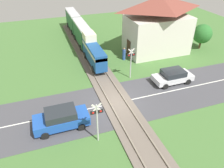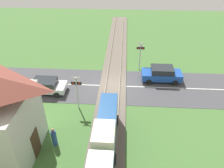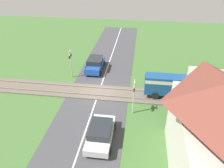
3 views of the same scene
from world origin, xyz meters
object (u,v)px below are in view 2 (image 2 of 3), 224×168
object	(u,v)px
car_near_crossing	(162,74)
crossing_signal_east_approach	(77,88)
car_far_side	(45,86)
pedestrian_by_station	(54,137)
crossing_signal_west_approach	(140,52)

from	to	relation	value
car_near_crossing	crossing_signal_east_approach	bearing A→B (deg)	32.75
car_far_side	crossing_signal_east_approach	distance (m)	4.68
car_far_side	pedestrian_by_station	xyz separation A→B (m)	(-2.80, 6.65, -0.02)
crossing_signal_east_approach	car_near_crossing	bearing A→B (deg)	-147.25
crossing_signal_west_approach	crossing_signal_east_approach	bearing A→B (deg)	52.37
crossing_signal_west_approach	pedestrian_by_station	size ratio (longest dim) A/B	2.16
car_far_side	crossing_signal_east_approach	world-z (taller)	crossing_signal_east_approach
car_far_side	car_near_crossing	bearing A→B (deg)	-166.39
car_near_crossing	crossing_signal_west_approach	world-z (taller)	crossing_signal_west_approach
car_far_side	crossing_signal_west_approach	world-z (taller)	crossing_signal_west_approach
car_near_crossing	pedestrian_by_station	bearing A→B (deg)	46.33
crossing_signal_east_approach	pedestrian_by_station	size ratio (longest dim) A/B	2.16
crossing_signal_west_approach	car_near_crossing	bearing A→B (deg)	134.42
car_near_crossing	car_far_side	size ratio (longest dim) A/B	1.03
car_far_side	crossing_signal_west_approach	xyz separation A→B (m)	(-9.61, -5.21, 1.44)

